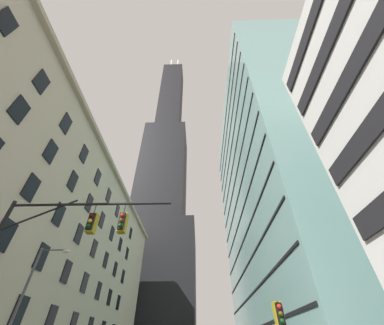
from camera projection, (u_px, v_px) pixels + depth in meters
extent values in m
cube|color=#BCAF93|center=(48.00, 244.00, 31.37)|extent=(13.16, 57.73, 26.05)
cube|color=tan|center=(116.00, 173.00, 39.13)|extent=(0.70, 57.73, 0.60)
cube|color=black|center=(19.00, 312.00, 17.87)|extent=(0.14, 1.40, 2.20)
cube|color=black|center=(51.00, 319.00, 21.70)|extent=(0.14, 1.40, 2.20)
cube|color=black|center=(73.00, 324.00, 25.53)|extent=(0.14, 1.40, 2.20)
cube|color=black|center=(5.00, 235.00, 16.73)|extent=(0.14, 1.40, 2.20)
cube|color=black|center=(41.00, 257.00, 20.56)|extent=(0.14, 1.40, 2.20)
cube|color=black|center=(66.00, 272.00, 24.40)|extent=(0.14, 1.40, 2.20)
cube|color=black|center=(85.00, 283.00, 28.23)|extent=(0.14, 1.40, 2.20)
cube|color=black|center=(98.00, 291.00, 32.06)|extent=(0.14, 1.40, 2.20)
cube|color=black|center=(109.00, 297.00, 35.89)|extent=(0.14, 1.40, 2.20)
cube|color=black|center=(118.00, 303.00, 39.72)|extent=(0.14, 1.40, 2.20)
cube|color=black|center=(31.00, 187.00, 19.43)|extent=(0.14, 1.40, 2.20)
cube|color=black|center=(59.00, 215.00, 23.26)|extent=(0.14, 1.40, 2.20)
cube|color=black|center=(79.00, 234.00, 27.09)|extent=(0.14, 1.40, 2.20)
cube|color=black|center=(94.00, 249.00, 30.92)|extent=(0.14, 1.40, 2.20)
cube|color=black|center=(106.00, 260.00, 34.76)|extent=(0.14, 1.40, 2.20)
cube|color=black|center=(115.00, 269.00, 38.59)|extent=(0.14, 1.40, 2.20)
cube|color=black|center=(123.00, 277.00, 42.42)|extent=(0.14, 1.40, 2.20)
cube|color=black|center=(19.00, 110.00, 18.30)|extent=(0.14, 1.40, 2.20)
cube|color=black|center=(51.00, 152.00, 22.13)|extent=(0.14, 1.40, 2.20)
cube|color=black|center=(73.00, 181.00, 25.96)|extent=(0.14, 1.40, 2.20)
cube|color=black|center=(89.00, 203.00, 29.79)|extent=(0.14, 1.40, 2.20)
cube|color=black|center=(102.00, 220.00, 33.62)|extent=(0.14, 1.40, 2.20)
cube|color=black|center=(112.00, 233.00, 37.45)|extent=(0.14, 1.40, 2.20)
cube|color=black|center=(120.00, 244.00, 41.28)|extent=(0.14, 1.40, 2.20)
cube|color=black|center=(127.00, 254.00, 45.12)|extent=(0.14, 1.40, 2.20)
cube|color=black|center=(6.00, 21.00, 17.16)|extent=(0.14, 1.40, 2.20)
cube|color=black|center=(41.00, 82.00, 20.99)|extent=(0.14, 1.40, 2.20)
cube|color=black|center=(66.00, 123.00, 24.82)|extent=(0.14, 1.40, 2.20)
cube|color=black|center=(84.00, 154.00, 28.66)|extent=(0.14, 1.40, 2.20)
cube|color=black|center=(98.00, 177.00, 32.49)|extent=(0.14, 1.40, 2.20)
cube|color=black|center=(109.00, 196.00, 36.32)|extent=(0.14, 1.40, 2.20)
cube|color=black|center=(117.00, 211.00, 40.15)|extent=(0.14, 1.40, 2.20)
cube|color=black|center=(125.00, 223.00, 43.98)|extent=(0.14, 1.40, 2.20)
cube|color=black|center=(131.00, 233.00, 47.81)|extent=(0.14, 1.40, 2.20)
cube|color=black|center=(152.00, 286.00, 72.52)|extent=(27.60, 27.60, 35.43)
cube|color=black|center=(163.00, 177.00, 100.45)|extent=(19.32, 19.32, 51.54)
cube|color=black|center=(171.00, 100.00, 137.68)|extent=(12.42, 12.42, 64.42)
cylinder|color=silver|center=(171.00, 67.00, 164.28)|extent=(1.20, 1.20, 18.24)
cylinder|color=silver|center=(178.00, 66.00, 164.17)|extent=(1.20, 1.20, 18.24)
cube|color=black|center=(357.00, 62.00, 10.63)|extent=(0.16, 10.15, 1.10)
cube|color=black|center=(331.00, 36.00, 12.55)|extent=(0.16, 10.15, 1.10)
cube|color=black|center=(313.00, 17.00, 14.48)|extent=(0.16, 10.15, 1.10)
cube|color=gray|center=(279.00, 190.00, 45.21)|extent=(17.29, 43.77, 52.72)
cube|color=black|center=(251.00, 295.00, 33.61)|extent=(0.12, 42.77, 0.24)
cube|color=black|center=(246.00, 267.00, 36.18)|extent=(0.12, 42.77, 0.24)
cube|color=black|center=(243.00, 242.00, 38.75)|extent=(0.12, 42.77, 0.24)
cube|color=black|center=(240.00, 220.00, 41.32)|extent=(0.12, 42.77, 0.24)
cube|color=black|center=(237.00, 201.00, 43.89)|extent=(0.12, 42.77, 0.24)
cube|color=black|center=(234.00, 184.00, 46.45)|extent=(0.12, 42.77, 0.24)
cube|color=black|center=(232.00, 169.00, 49.02)|extent=(0.12, 42.77, 0.24)
cube|color=black|center=(230.00, 155.00, 51.59)|extent=(0.12, 42.77, 0.24)
cube|color=black|center=(228.00, 143.00, 54.16)|extent=(0.12, 42.77, 0.24)
cube|color=black|center=(227.00, 131.00, 56.73)|extent=(0.12, 42.77, 0.24)
cube|color=black|center=(225.00, 121.00, 59.30)|extent=(0.12, 42.77, 0.24)
cylinder|color=black|center=(91.00, 204.00, 12.40)|extent=(8.77, 0.14, 0.14)
cylinder|color=black|center=(39.00, 215.00, 12.08)|extent=(3.60, 0.10, 1.81)
cylinder|color=black|center=(95.00, 209.00, 12.21)|extent=(0.04, 0.04, 0.60)
cube|color=black|center=(91.00, 222.00, 11.72)|extent=(0.30, 0.30, 0.90)
cube|color=olive|center=(92.00, 223.00, 11.85)|extent=(0.40, 0.40, 1.04)
sphere|color=#450808|center=(92.00, 216.00, 11.78)|extent=(0.20, 0.20, 0.20)
sphere|color=yellow|center=(90.00, 221.00, 11.60)|extent=(0.20, 0.20, 0.20)
sphere|color=#083D10|center=(88.00, 226.00, 11.42)|extent=(0.20, 0.20, 0.20)
cylinder|color=black|center=(125.00, 209.00, 12.17)|extent=(0.04, 0.04, 0.60)
cube|color=black|center=(122.00, 222.00, 11.69)|extent=(0.30, 0.30, 0.90)
cube|color=olive|center=(123.00, 223.00, 11.82)|extent=(0.40, 0.40, 1.04)
sphere|color=red|center=(122.00, 215.00, 11.75)|extent=(0.20, 0.20, 0.20)
sphere|color=#4B3A08|center=(121.00, 220.00, 11.57)|extent=(0.20, 0.20, 0.20)
sphere|color=#083D10|center=(120.00, 225.00, 11.39)|extent=(0.20, 0.20, 0.20)
cube|color=black|center=(280.00, 314.00, 10.50)|extent=(0.30, 0.30, 0.90)
cube|color=olive|center=(279.00, 315.00, 10.63)|extent=(0.40, 0.40, 1.04)
sphere|color=red|center=(279.00, 307.00, 10.56)|extent=(0.20, 0.20, 0.20)
sphere|color=#4B3A08|center=(281.00, 314.00, 10.38)|extent=(0.20, 0.20, 0.20)
sphere|color=#083D10|center=(282.00, 321.00, 10.20)|extent=(0.20, 0.20, 0.20)
cylinder|color=#47474C|center=(18.00, 306.00, 14.70)|extent=(0.18, 0.18, 7.42)
cylinder|color=#47474C|center=(54.00, 250.00, 16.97)|extent=(1.92, 0.10, 0.10)
ellipsoid|color=#EFE5C6|center=(66.00, 251.00, 16.88)|extent=(0.56, 0.32, 0.24)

